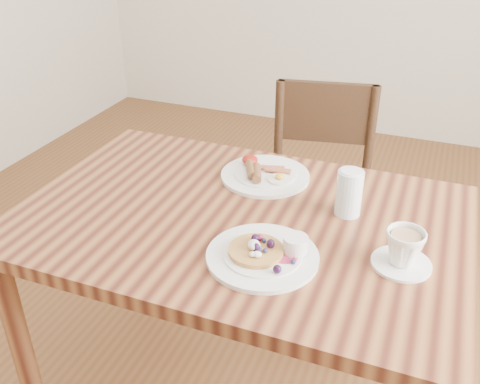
% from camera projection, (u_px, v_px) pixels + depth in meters
% --- Properties ---
extents(dining_table, '(1.20, 0.80, 0.75)m').
position_uv_depth(dining_table, '(240.00, 244.00, 1.50)').
color(dining_table, brown).
rests_on(dining_table, ground).
extents(chair_far, '(0.49, 0.49, 0.88)m').
position_uv_depth(chair_far, '(319.00, 189.00, 2.10)').
color(chair_far, '#342013').
rests_on(chair_far, ground).
extents(pancake_plate, '(0.27, 0.27, 0.06)m').
position_uv_depth(pancake_plate, '(265.00, 253.00, 1.27)').
color(pancake_plate, white).
rests_on(pancake_plate, dining_table).
extents(breakfast_plate, '(0.27, 0.27, 0.04)m').
position_uv_depth(breakfast_plate, '(264.00, 174.00, 1.63)').
color(breakfast_plate, white).
rests_on(breakfast_plate, dining_table).
extents(teacup_saucer, '(0.14, 0.14, 0.09)m').
position_uv_depth(teacup_saucer, '(404.00, 250.00, 1.23)').
color(teacup_saucer, white).
rests_on(teacup_saucer, dining_table).
extents(water_glass, '(0.07, 0.07, 0.13)m').
position_uv_depth(water_glass, '(349.00, 193.00, 1.42)').
color(water_glass, silver).
rests_on(water_glass, dining_table).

